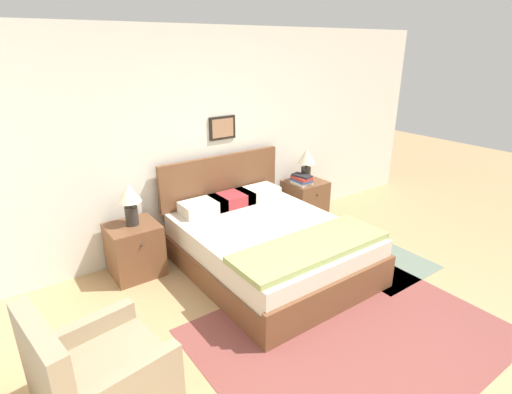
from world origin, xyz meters
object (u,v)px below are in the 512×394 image
bed (268,244)px  armchair (98,379)px  table_lamp_by_door (306,160)px  nightstand_near_window (135,249)px  nightstand_by_door (305,201)px  table_lamp_near_window (130,198)px

bed → armchair: size_ratio=2.33×
armchair → table_lamp_by_door: bearing=107.6°
bed → nightstand_near_window: bearing=148.5°
bed → nightstand_by_door: bearing=31.5°
nightstand_by_door → bed: bearing=-148.5°
table_lamp_near_window → table_lamp_by_door: bearing=0.0°
nightstand_by_door → table_lamp_near_window: (-2.48, 0.01, 0.59)m
nightstand_near_window → bed: bearing=-31.5°
nightstand_near_window → nightstand_by_door: same height
nightstand_near_window → table_lamp_near_window: 0.59m
armchair → table_lamp_by_door: size_ratio=1.91×
armchair → table_lamp_by_door: table_lamp_by_door is taller
bed → armchair: bed is taller
nightstand_by_door → table_lamp_near_window: bearing=179.7°
nightstand_by_door → table_lamp_by_door: bearing=48.7°
bed → table_lamp_by_door: bearing=31.7°
armchair → nightstand_by_door: bearing=107.5°
table_lamp_near_window → table_lamp_by_door: same height
armchair → nightstand_near_window: size_ratio=1.52×
armchair → table_lamp_near_window: table_lamp_near_window is taller
nightstand_by_door → armchair: bearing=-154.2°
bed → nightstand_near_window: (-1.25, 0.76, -0.01)m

